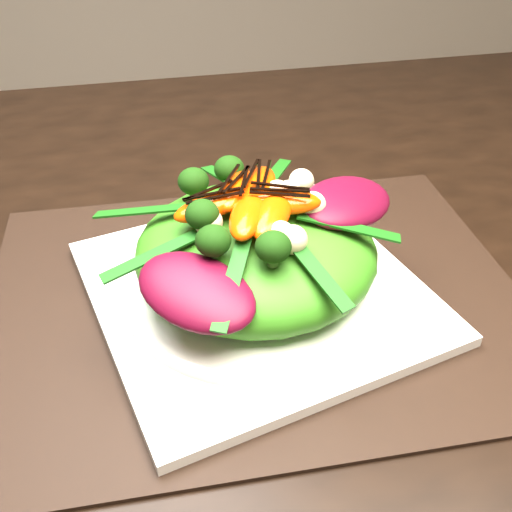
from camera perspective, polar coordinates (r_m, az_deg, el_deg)
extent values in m
cube|color=black|center=(0.59, 1.83, -0.01)|extent=(1.60, 0.90, 0.75)
cube|color=black|center=(0.51, 0.00, -3.88)|extent=(0.45, 0.35, 0.00)
cube|color=white|center=(0.50, 0.00, -3.30)|extent=(0.31, 0.31, 0.01)
cylinder|color=white|center=(0.49, 0.00, -2.15)|extent=(0.28, 0.28, 0.02)
ellipsoid|color=#377D17|center=(0.48, 0.00, 0.55)|extent=(0.24, 0.24, 0.07)
ellipsoid|color=#470719|center=(0.48, 8.62, 5.10)|extent=(0.11, 0.10, 0.02)
ellipsoid|color=#F23B03|center=(0.47, -0.92, 6.13)|extent=(0.07, 0.05, 0.02)
sphere|color=black|center=(0.46, -7.44, 5.23)|extent=(0.05, 0.05, 0.04)
sphere|color=#C4C18A|center=(0.43, 5.70, 1.56)|extent=(0.02, 0.02, 0.02)
cube|color=black|center=(0.47, -0.93, 7.07)|extent=(0.04, 0.02, 0.00)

